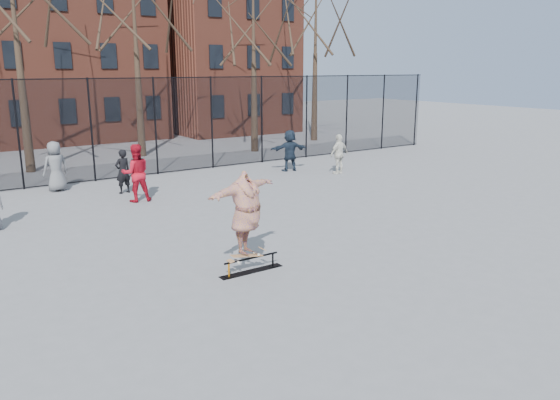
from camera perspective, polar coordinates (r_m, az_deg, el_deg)
ground at (r=12.02m, az=5.82°, el=-7.70°), size 100.00×100.00×0.00m
skate_rail at (r=12.06m, az=-3.01°, el=-6.90°), size 1.52×0.23×0.33m
skateboard at (r=11.92m, az=-3.50°, el=-5.87°), size 0.80×0.19×0.10m
skater at (r=11.64m, az=-3.57°, el=-1.45°), size 2.28×1.46×1.81m
bystander_black at (r=20.10m, az=-16.10°, el=2.89°), size 0.64×0.49×1.57m
bystander_red at (r=18.70m, az=-14.83°, el=2.74°), size 1.05×0.88×1.93m
bystander_white at (r=23.04m, az=6.20°, el=4.79°), size 1.02×0.52×1.67m
bystander_navy at (r=23.57m, az=1.02°, el=5.21°), size 1.73×0.86×1.78m
bystander_extra at (r=21.22m, az=-22.41°, el=3.27°), size 0.98×0.73×1.81m
fence at (r=22.82m, az=-15.74°, el=7.36°), size 34.03×0.07×4.00m
rowhouses at (r=35.46m, az=-22.12°, el=15.47°), size 29.00×7.00×13.00m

